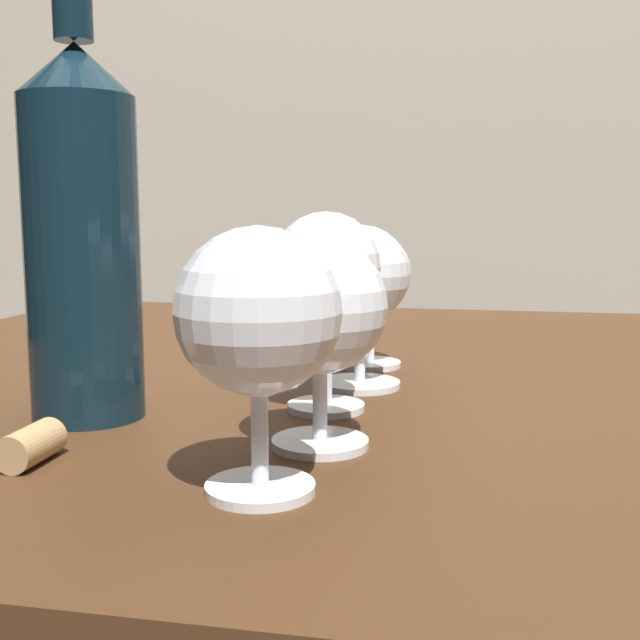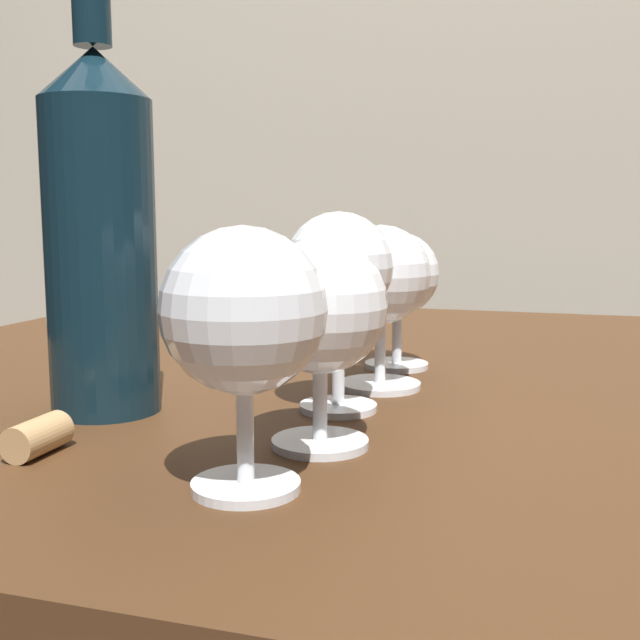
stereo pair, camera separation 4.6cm
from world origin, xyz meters
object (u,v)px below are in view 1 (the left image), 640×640
(cork, at_px, (31,445))
(wine_bottle, at_px, (82,226))
(wine_glass_amber, at_px, (258,314))
(wine_glass_chardonnay, at_px, (320,307))
(wine_glass_port, at_px, (360,280))
(wine_glass_rose, at_px, (370,277))
(wine_glass_cabernet, at_px, (326,271))

(cork, bearing_deg, wine_bottle, 99.56)
(wine_bottle, xyz_separation_m, cork, (0.02, -0.10, -0.12))
(wine_glass_amber, xyz_separation_m, cork, (-0.14, 0.02, -0.08))
(wine_glass_chardonnay, distance_m, wine_glass_port, 0.17)
(wine_glass_rose, height_order, cork, wine_glass_rose)
(wine_glass_cabernet, relative_size, wine_glass_rose, 1.15)
(wine_glass_port, height_order, wine_glass_rose, wine_glass_port)
(wine_glass_chardonnay, bearing_deg, wine_glass_amber, -100.31)
(wine_glass_chardonnay, height_order, cork, wine_glass_chardonnay)
(cork, bearing_deg, wine_glass_cabernet, 46.56)
(wine_bottle, distance_m, cork, 0.16)
(wine_glass_cabernet, height_order, wine_bottle, wine_bottle)
(wine_glass_chardonnay, height_order, wine_glass_rose, wine_glass_chardonnay)
(wine_glass_chardonnay, xyz_separation_m, wine_bottle, (-0.17, 0.04, 0.05))
(wine_glass_chardonnay, xyz_separation_m, wine_glass_cabernet, (-0.01, 0.09, 0.01))
(wine_glass_amber, distance_m, wine_glass_port, 0.25)
(wine_glass_amber, height_order, cork, wine_glass_amber)
(wine_glass_port, xyz_separation_m, wine_bottle, (-0.17, -0.13, 0.04))
(wine_glass_amber, height_order, wine_glass_chardonnay, wine_glass_amber)
(wine_glass_chardonnay, height_order, wine_glass_port, wine_glass_port)
(wine_glass_cabernet, bearing_deg, cork, -133.44)
(wine_glass_chardonnay, distance_m, cork, 0.18)
(cork, bearing_deg, wine_glass_chardonnay, 22.24)
(wine_glass_port, height_order, wine_bottle, wine_bottle)
(wine_glass_cabernet, relative_size, wine_glass_port, 1.08)
(wine_glass_amber, bearing_deg, wine_glass_cabernet, 89.21)
(wine_glass_rose, distance_m, cork, 0.36)
(wine_glass_cabernet, xyz_separation_m, wine_bottle, (-0.16, -0.05, 0.03))
(wine_glass_port, distance_m, wine_bottle, 0.22)
(wine_glass_chardonnay, height_order, wine_bottle, wine_bottle)
(wine_glass_chardonnay, distance_m, wine_bottle, 0.18)
(wine_glass_cabernet, distance_m, wine_bottle, 0.17)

